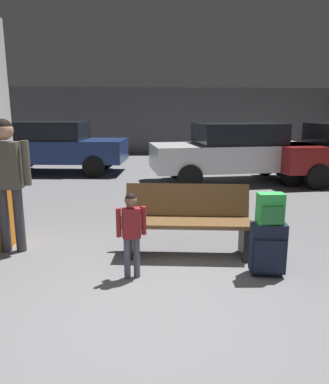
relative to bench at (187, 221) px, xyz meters
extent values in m
cube|color=slate|center=(-0.57, 2.57, -0.49)|extent=(18.00, 18.00, 0.10)
cube|color=#565658|center=(-0.57, 11.43, 0.96)|extent=(18.00, 0.12, 2.80)
cube|color=brown|center=(-0.01, -0.08, 0.00)|extent=(1.64, 0.64, 0.05)
cube|color=brown|center=(0.02, 0.17, 0.23)|extent=(1.60, 0.32, 0.42)
cube|color=black|center=(-0.72, 0.02, -0.23)|extent=(0.13, 0.41, 0.41)
cube|color=black|center=(0.70, -0.17, -0.23)|extent=(0.13, 0.41, 0.41)
cube|color=#191E33|center=(0.80, -0.70, -0.12)|extent=(0.40, 0.25, 0.56)
cube|color=#191E33|center=(0.79, -0.82, -0.18)|extent=(0.34, 0.07, 0.36)
cube|color=#A5A5AA|center=(0.82, -0.63, 0.15)|extent=(0.14, 0.04, 0.02)
cylinder|color=black|center=(0.66, -0.60, -0.42)|extent=(0.02, 0.05, 0.04)
cylinder|color=black|center=(0.97, -0.64, -0.42)|extent=(0.02, 0.05, 0.04)
cube|color=green|center=(0.80, -0.70, 0.33)|extent=(0.29, 0.18, 0.34)
cube|color=#2B773A|center=(0.80, -0.80, 0.28)|extent=(0.23, 0.04, 0.19)
cylinder|color=black|center=(0.80, -0.70, 0.49)|extent=(0.06, 0.03, 0.02)
cylinder|color=#4C5160|center=(-0.65, -0.64, -0.21)|extent=(0.07, 0.07, 0.47)
cylinder|color=#4C5160|center=(-0.76, -0.67, -0.21)|extent=(0.07, 0.07, 0.47)
cube|color=maroon|center=(-0.70, -0.65, 0.19)|extent=(0.21, 0.15, 0.33)
cylinder|color=maroon|center=(-0.57, -0.63, 0.21)|extent=(0.05, 0.05, 0.31)
cylinder|color=maroon|center=(-0.84, -0.68, 0.21)|extent=(0.05, 0.05, 0.31)
sphere|color=brown|center=(-0.70, -0.65, 0.44)|extent=(0.13, 0.13, 0.13)
sphere|color=black|center=(-0.70, -0.65, 0.46)|extent=(0.12, 0.12, 0.12)
cylinder|color=#E5D84C|center=(-0.79, -0.57, 0.21)|extent=(0.06, 0.06, 0.10)
cylinder|color=red|center=(-0.79, -0.57, 0.28)|extent=(0.01, 0.01, 0.06)
cylinder|color=#38383D|center=(-2.17, 0.27, -0.02)|extent=(0.13, 0.13, 0.84)
cylinder|color=#38383D|center=(-2.36, 0.28, -0.02)|extent=(0.13, 0.13, 0.84)
cube|color=#4C473D|center=(-2.26, 0.27, 0.70)|extent=(0.35, 0.22, 0.60)
cylinder|color=#4C473D|center=(-2.02, 0.26, 0.73)|extent=(0.10, 0.10, 0.57)
sphere|color=#A87A5B|center=(-2.26, 0.27, 1.14)|extent=(0.24, 0.24, 0.24)
sphere|color=black|center=(-2.26, 0.27, 1.17)|extent=(0.22, 0.22, 0.22)
cube|color=navy|center=(-2.98, 6.70, 0.23)|extent=(4.28, 2.20, 0.64)
cube|color=black|center=(-3.13, 6.72, 0.81)|extent=(2.28, 1.79, 0.52)
cylinder|color=black|center=(-1.59, 7.33, -0.14)|extent=(0.62, 0.27, 0.60)
cylinder|color=black|center=(-1.79, 5.74, -0.14)|extent=(0.62, 0.27, 0.60)
cylinder|color=black|center=(-4.17, 7.66, -0.14)|extent=(0.62, 0.27, 0.60)
cylinder|color=black|center=(-4.37, 6.07, -0.14)|extent=(0.62, 0.27, 0.60)
cube|color=silver|center=(1.86, 4.79, 0.23)|extent=(4.23, 2.03, 0.64)
cube|color=black|center=(2.01, 4.80, 0.81)|extent=(2.22, 1.71, 0.52)
cylinder|color=black|center=(0.63, 3.89, -0.14)|extent=(0.61, 0.25, 0.60)
cylinder|color=black|center=(0.49, 5.48, -0.14)|extent=(0.61, 0.25, 0.60)
cylinder|color=black|center=(3.22, 4.10, -0.14)|extent=(0.61, 0.25, 0.60)
cylinder|color=black|center=(3.09, 5.70, -0.14)|extent=(0.61, 0.25, 0.60)
cylinder|color=black|center=(3.64, 3.69, -0.14)|extent=(0.61, 0.24, 0.60)
cylinder|color=black|center=(3.52, 5.28, -0.14)|extent=(0.61, 0.24, 0.60)
camera|label=1|loc=(-0.66, -4.41, 1.36)|focal=34.02mm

